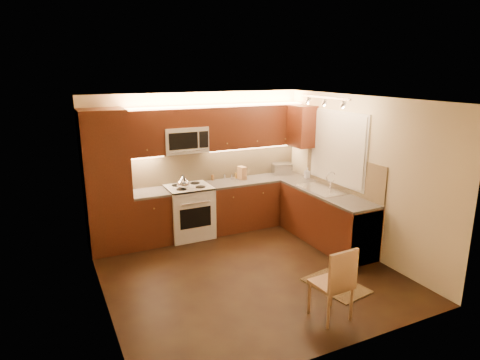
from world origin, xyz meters
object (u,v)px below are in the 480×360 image
dining_chair (331,282)px  stove (189,211)px  kettle (183,182)px  knife_block (242,173)px  microwave (184,139)px  toaster_oven (282,169)px  sink (322,185)px  soap_bottle (307,173)px

dining_chair → stove: bearing=98.7°
kettle → knife_block: size_ratio=1.03×
microwave → toaster_oven: size_ratio=2.10×
sink → knife_block: knife_block is taller
toaster_oven → soap_bottle: 0.54m
stove → toaster_oven: (1.96, 0.12, 0.55)m
knife_block → dining_chair: knife_block is taller
stove → microwave: (0.00, 0.14, 1.26)m
stove → soap_bottle: bearing=-8.5°
knife_block → dining_chair: bearing=-102.5°
toaster_oven → soap_bottle: toaster_oven is taller
sink → soap_bottle: size_ratio=4.40×
stove → kettle: (-0.13, -0.12, 0.58)m
stove → toaster_oven: size_ratio=2.55×
stove → dining_chair: bearing=-77.9°
microwave → knife_block: microwave is taller
stove → soap_bottle: size_ratio=4.70×
sink → kettle: size_ratio=3.47×
stove → toaster_oven: bearing=3.5°
kettle → dining_chair: bearing=-78.3°
stove → knife_block: (1.08, 0.10, 0.56)m
stove → knife_block: size_ratio=3.83×
dining_chair → microwave: bearing=98.3°
sink → dining_chair: size_ratio=0.93×
kettle → soap_bottle: (2.37, -0.21, -0.05)m
sink → kettle: bearing=154.8°
stove → microwave: 1.27m
knife_block → dining_chair: 3.31m
sink → kettle: kettle is taller
kettle → knife_block: (1.21, 0.22, -0.02)m
microwave → soap_bottle: microwave is taller
toaster_oven → soap_bottle: size_ratio=1.85×
stove → kettle: bearing=-137.1°
knife_block → stove: bearing=-179.8°
kettle → knife_block: 1.23m
toaster_oven → soap_bottle: (0.28, -0.46, -0.01)m
microwave → knife_block: bearing=-1.7°
toaster_oven → knife_block: 0.87m
sink → dining_chair: sink is taller
sink → toaster_oven: toaster_oven is taller
stove → toaster_oven: 2.04m
stove → microwave: microwave is taller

